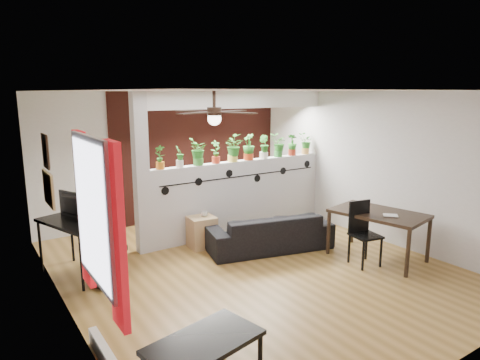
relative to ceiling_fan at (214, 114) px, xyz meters
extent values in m
cube|color=brown|center=(0.80, 0.30, -2.36)|extent=(6.30, 7.10, 0.10)
cube|color=#B7B7BA|center=(0.80, 3.32, -1.01)|extent=(6.30, 0.04, 2.90)
cube|color=#B7B7BA|center=(0.80, -2.72, -1.01)|extent=(6.30, 0.04, 2.90)
cube|color=#B7B7BA|center=(-1.82, 0.30, -1.01)|extent=(0.04, 7.10, 2.90)
cube|color=#B7B7BA|center=(3.42, 0.30, -1.01)|extent=(0.04, 7.10, 2.90)
cube|color=white|center=(0.80, 0.30, 0.34)|extent=(6.30, 7.10, 0.10)
cube|color=#BCBCC1|center=(1.60, 1.80, -1.64)|extent=(3.60, 0.18, 1.35)
cube|color=silver|center=(1.60, 1.80, 0.14)|extent=(3.60, 0.18, 0.30)
cube|color=#BCBCC1|center=(-0.31, 1.80, -1.01)|extent=(0.22, 0.20, 2.60)
cube|color=#A93E31|center=(1.60, 3.27, -1.01)|extent=(3.90, 0.05, 2.60)
cube|color=black|center=(1.60, 1.70, -1.23)|extent=(3.31, 0.01, 0.02)
cylinder|color=black|center=(0.05, 1.70, -1.31)|extent=(0.14, 0.01, 0.14)
cylinder|color=black|center=(0.67, 1.70, -1.23)|extent=(0.14, 0.01, 0.14)
cylinder|color=black|center=(1.29, 1.70, -1.15)|extent=(0.14, 0.01, 0.14)
cylinder|color=black|center=(1.91, 1.70, -1.31)|extent=(0.14, 0.01, 0.14)
cylinder|color=black|center=(2.53, 1.70, -1.23)|extent=(0.14, 0.01, 0.14)
cylinder|color=black|center=(3.15, 1.70, -1.15)|extent=(0.14, 0.01, 0.14)
cube|color=white|center=(-1.78, -0.90, -0.76)|extent=(0.02, 0.95, 1.25)
cube|color=silver|center=(-1.77, -0.90, -0.76)|extent=(0.04, 1.05, 1.35)
cube|color=red|center=(-1.73, -1.40, -0.86)|extent=(0.06, 0.30, 1.55)
cube|color=red|center=(-1.73, -0.40, -0.86)|extent=(0.06, 0.30, 1.55)
cube|color=silver|center=(-1.74, -0.90, -2.22)|extent=(0.08, 1.00, 0.18)
cube|color=#9F7F4D|center=(-1.78, 1.25, -0.96)|extent=(0.03, 0.60, 0.45)
cube|color=#8C7259|center=(-1.78, 1.20, -0.46)|extent=(0.03, 0.30, 0.40)
cube|color=black|center=(-1.78, 1.20, -0.46)|extent=(0.02, 0.34, 0.44)
cylinder|color=black|center=(0.00, 0.00, 0.19)|extent=(0.04, 0.04, 0.20)
cylinder|color=black|center=(0.00, 0.00, 0.04)|extent=(0.18, 0.18, 0.10)
sphere|color=white|center=(0.00, 0.00, -0.05)|extent=(0.17, 0.17, 0.17)
cube|color=black|center=(0.32, 0.12, 0.03)|extent=(0.55, 0.29, 0.01)
cube|color=black|center=(-0.12, 0.32, 0.03)|extent=(0.29, 0.55, 0.01)
cube|color=black|center=(-0.32, -0.12, 0.03)|extent=(0.55, 0.29, 0.01)
cube|color=black|center=(0.12, -0.32, 0.03)|extent=(0.29, 0.55, 0.01)
cylinder|color=orange|center=(0.02, 1.80, -0.90)|extent=(0.14, 0.14, 0.12)
imported|color=#19591A|center=(0.02, 1.80, -0.71)|extent=(0.22, 0.18, 0.30)
cylinder|color=silver|center=(0.37, 1.80, -0.90)|extent=(0.12, 0.12, 0.12)
imported|color=#19591A|center=(0.37, 1.80, -0.73)|extent=(0.22, 0.20, 0.26)
cylinder|color=#37802E|center=(0.72, 1.80, -0.90)|extent=(0.17, 0.17, 0.12)
imported|color=#19591A|center=(0.72, 1.80, -0.68)|extent=(0.30, 0.31, 0.37)
cylinder|color=red|center=(1.07, 1.80, -0.90)|extent=(0.14, 0.14, 0.12)
imported|color=#19591A|center=(1.07, 1.80, -0.71)|extent=(0.21, 0.18, 0.31)
cylinder|color=#EBD953|center=(1.42, 1.80, -0.90)|extent=(0.18, 0.18, 0.12)
imported|color=#19591A|center=(1.42, 1.80, -0.67)|extent=(0.22, 0.27, 0.39)
cylinder|color=red|center=(1.78, 1.80, -0.90)|extent=(0.18, 0.18, 0.12)
imported|color=#19591A|center=(1.78, 1.80, -0.67)|extent=(0.22, 0.26, 0.38)
cylinder|color=white|center=(2.13, 1.80, -0.90)|extent=(0.16, 0.16, 0.12)
imported|color=#19591A|center=(2.13, 1.80, -0.69)|extent=(0.21, 0.25, 0.34)
cylinder|color=#2D7E31|center=(2.48, 1.80, -0.90)|extent=(0.16, 0.16, 0.12)
imported|color=#19591A|center=(2.48, 1.80, -0.69)|extent=(0.28, 0.26, 0.34)
cylinder|color=#B8311D|center=(2.83, 1.80, -0.90)|extent=(0.15, 0.15, 0.12)
imported|color=#19591A|center=(2.83, 1.80, -0.70)|extent=(0.27, 0.27, 0.32)
cylinder|color=gold|center=(3.18, 1.80, -0.90)|extent=(0.15, 0.15, 0.12)
imported|color=#19591A|center=(3.18, 1.80, -0.70)|extent=(0.26, 0.24, 0.32)
imported|color=black|center=(1.48, 0.77, -2.03)|extent=(2.10, 1.23, 0.58)
cube|color=tan|center=(0.58, 1.46, -2.05)|extent=(0.46, 0.42, 0.53)
imported|color=gray|center=(0.63, 1.46, -1.74)|extent=(0.15, 0.15, 0.09)
cube|color=black|center=(-1.45, 1.46, -1.53)|extent=(0.92, 1.25, 0.04)
cylinder|color=black|center=(-1.52, 0.89, -1.93)|extent=(0.04, 0.04, 0.77)
cylinder|color=black|center=(-1.04, 1.05, -1.93)|extent=(0.04, 0.04, 0.77)
cylinder|color=black|center=(-1.86, 1.87, -1.93)|extent=(0.04, 0.04, 0.77)
cylinder|color=black|center=(-1.38, 2.03, -1.93)|extent=(0.04, 0.04, 0.77)
imported|color=black|center=(-1.45, 1.61, -1.40)|extent=(0.35, 0.20, 0.20)
cylinder|color=black|center=(-1.18, 0.95, -2.27)|extent=(0.53, 0.53, 0.04)
cylinder|color=black|center=(-1.18, 0.95, -2.05)|extent=(0.06, 0.06, 0.45)
cube|color=black|center=(-1.18, 0.95, -1.80)|extent=(0.51, 0.51, 0.07)
cube|color=black|center=(-1.22, 1.14, -1.51)|extent=(0.41, 0.15, 0.49)
cube|color=black|center=(2.65, -0.50, -1.58)|extent=(1.11, 1.53, 0.05)
cylinder|color=black|center=(2.41, -1.22, -1.96)|extent=(0.06, 0.06, 0.71)
cylinder|color=black|center=(3.16, -1.06, -1.96)|extent=(0.06, 0.06, 0.71)
cylinder|color=black|center=(2.14, 0.05, -1.96)|extent=(0.06, 0.06, 0.71)
cylinder|color=black|center=(2.88, 0.21, -1.96)|extent=(0.06, 0.06, 0.71)
imported|color=gray|center=(2.55, -0.80, -1.55)|extent=(0.26, 0.26, 0.02)
cube|color=black|center=(2.27, -0.59, -1.85)|extent=(0.46, 0.46, 0.03)
cube|color=black|center=(2.30, -0.41, -1.59)|extent=(0.37, 0.10, 0.50)
cube|color=black|center=(2.08, -0.72, -2.08)|extent=(0.03, 0.03, 0.46)
cube|color=black|center=(2.40, -0.78, -2.08)|extent=(0.03, 0.03, 0.46)
cube|color=black|center=(2.14, -0.39, -1.84)|extent=(0.03, 0.03, 0.95)
cube|color=black|center=(2.46, -0.45, -1.84)|extent=(0.03, 0.03, 0.95)
cube|color=black|center=(-1.10, -1.67, -1.87)|extent=(1.10, 0.75, 0.04)
cylinder|color=black|center=(-0.60, -1.81, -2.10)|extent=(0.04, 0.04, 0.43)
cylinder|color=black|center=(-0.70, -1.34, -2.10)|extent=(0.04, 0.04, 0.43)
camera|label=1|loc=(-2.71, -4.63, 0.27)|focal=32.00mm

